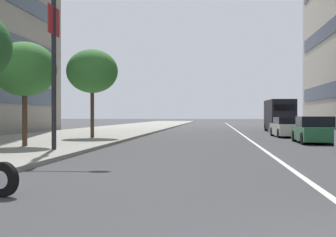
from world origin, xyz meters
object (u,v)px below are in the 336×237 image
delivery_van_ahead (279,115)px  street_lamp_with_banners (62,22)px  street_tree_mid_sidewalk (25,69)px  car_far_down_avenue (315,131)px  car_following_behind (288,127)px  street_tree_by_lamp_post (92,71)px

delivery_van_ahead → street_lamp_with_banners: 28.12m
street_tree_mid_sidewalk → car_far_down_avenue: bearing=-66.1°
street_lamp_with_banners → street_tree_mid_sidewalk: bearing=51.1°
car_following_behind → street_lamp_with_banners: bearing=141.8°
car_far_down_avenue → street_lamp_with_banners: 14.30m
street_lamp_with_banners → street_tree_mid_sidewalk: street_lamp_with_banners is taller
car_following_behind → street_tree_mid_sidewalk: street_tree_mid_sidewalk is taller
street_tree_by_lamp_post → car_following_behind: bearing=-68.2°
delivery_van_ahead → street_lamp_with_banners: size_ratio=0.70×
street_tree_by_lamp_post → street_lamp_with_banners: bearing=-171.6°
car_following_behind → delivery_van_ahead: delivery_van_ahead is taller
delivery_van_ahead → street_tree_by_lamp_post: size_ratio=1.07×
car_far_down_avenue → delivery_van_ahead: bearing=-1.0°
car_far_down_avenue → street_tree_by_lamp_post: street_tree_by_lamp_post is taller
car_far_down_avenue → street_tree_mid_sidewalk: size_ratio=0.97×
car_far_down_avenue → street_tree_mid_sidewalk: street_tree_mid_sidewalk is taller
car_far_down_avenue → street_tree_by_lamp_post: size_ratio=0.82×
street_lamp_with_banners → street_tree_by_lamp_post: size_ratio=1.54×
car_following_behind → street_tree_mid_sidewalk: 18.67m
car_far_down_avenue → street_tree_by_lamp_post: (2.09, 12.61, 3.47)m
street_lamp_with_banners → car_following_behind: bearing=-36.2°
delivery_van_ahead → street_lamp_with_banners: bearing=154.1°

